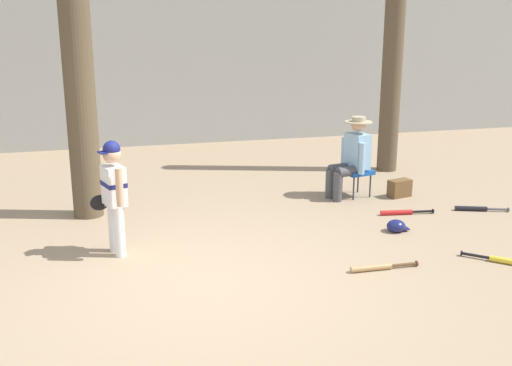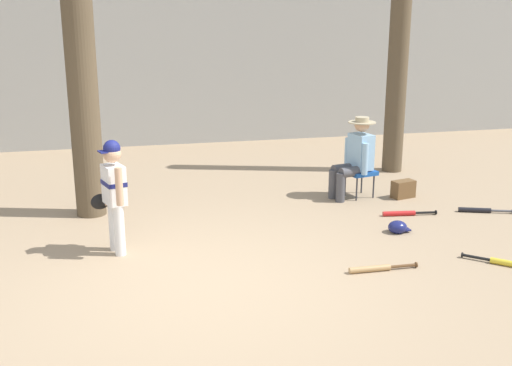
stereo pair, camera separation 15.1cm
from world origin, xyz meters
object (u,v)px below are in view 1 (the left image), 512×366
bat_red_barrel (401,212)px  bat_wood_tan (376,267)px  batting_helmet_navy (396,226)px  handbag_beside_stool (400,188)px  bat_black_composite (475,209)px  tree_near_player (78,67)px  seated_spectator (352,155)px  tree_behind_spectator (394,39)px  young_ballplayer (113,190)px  bat_yellow_trainer (505,261)px  folding_stool (356,172)px

bat_red_barrel → bat_wood_tan: size_ratio=0.98×
bat_wood_tan → batting_helmet_navy: bearing=53.8°
handbag_beside_stool → bat_black_composite: handbag_beside_stool is taller
tree_near_player → bat_red_barrel: 4.66m
bat_black_composite → bat_wood_tan: bearing=-145.4°
bat_wood_tan → seated_spectator: bearing=72.5°
tree_behind_spectator → bat_black_composite: (0.12, -2.48, -2.21)m
bat_black_composite → young_ballplayer: bearing=-176.0°
handbag_beside_stool → bat_black_composite: (0.69, -0.91, -0.10)m
bat_yellow_trainer → bat_black_composite: size_ratio=0.84×
bat_yellow_trainer → bat_red_barrel: (-0.29, 1.84, -0.00)m
tree_behind_spectator → bat_red_barrel: size_ratio=6.66×
folding_stool → batting_helmet_navy: (-0.15, -1.59, -0.29)m
bat_black_composite → tree_near_player: bearing=167.3°
folding_stool → bat_yellow_trainer: size_ratio=0.81×
tree_behind_spectator → bat_black_composite: bearing=-87.3°
young_ballplayer → folding_stool: bearing=22.0°
handbag_beside_stool → bat_yellow_trainer: 2.64m
young_ballplayer → batting_helmet_navy: young_ballplayer is taller
bat_black_composite → handbag_beside_stool: bearing=127.3°
folding_stool → tree_near_player: bearing=179.0°
tree_behind_spectator → folding_stool: 2.62m
tree_near_player → bat_red_barrel: tree_near_player is taller
folding_stool → batting_helmet_navy: 1.62m
tree_behind_spectator → seated_spectator: size_ratio=4.14×
tree_near_player → bat_wood_tan: size_ratio=6.07×
tree_near_player → batting_helmet_navy: bearing=-24.0°
tree_near_player → bat_black_composite: 5.65m
bat_red_barrel → bat_yellow_trainer: bearing=-81.2°
handbag_beside_stool → folding_stool: bearing=162.1°
handbag_beside_stool → bat_red_barrel: size_ratio=0.45×
tree_near_player → young_ballplayer: bearing=-78.5°
bat_red_barrel → bat_wood_tan: (-1.15, -1.65, 0.00)m
tree_near_player → bat_yellow_trainer: bearing=-33.5°
bat_wood_tan → bat_yellow_trainer: bearing=-7.6°
tree_near_player → young_ballplayer: 1.97m
seated_spectator → bat_wood_tan: size_ratio=1.57×
tree_behind_spectator → seated_spectator: tree_behind_spectator is taller
handbag_beside_stool → bat_yellow_trainer: (-0.10, -2.64, -0.10)m
bat_black_composite → bat_wood_tan: same height
bat_yellow_trainer → tree_behind_spectator: bearing=80.9°
bat_yellow_trainer → bat_black_composite: bearing=65.5°
young_ballplayer → bat_yellow_trainer: 4.37m
tree_behind_spectator → batting_helmet_navy: (-1.34, -2.97, -2.18)m
seated_spectator → bat_black_composite: (1.40, -1.08, -0.61)m
tree_near_player → young_ballplayer: tree_near_player is taller
young_ballplayer → batting_helmet_navy: (3.42, -0.15, -0.67)m
bat_wood_tan → handbag_beside_stool: bearing=57.8°
handbag_beside_stool → batting_helmet_navy: 1.59m
handbag_beside_stool → young_ballplayer: bearing=-163.5°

